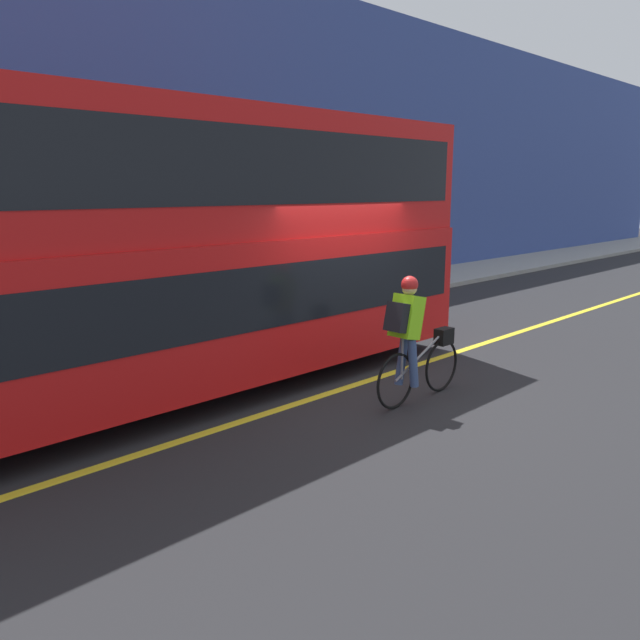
# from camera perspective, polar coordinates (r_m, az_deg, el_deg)

# --- Properties ---
(ground_plane) EXTENTS (80.00, 80.00, 0.00)m
(ground_plane) POSITION_cam_1_polar(r_m,az_deg,el_deg) (8.95, 3.03, -5.77)
(ground_plane) COLOR #232326
(road_center_line) EXTENTS (50.00, 0.14, 0.01)m
(road_center_line) POSITION_cam_1_polar(r_m,az_deg,el_deg) (8.89, 3.44, -5.86)
(road_center_line) COLOR yellow
(road_center_line) RESTS_ON ground_plane
(sidewalk_curb) EXTENTS (60.00, 2.46, 0.12)m
(sidewalk_curb) POSITION_cam_1_polar(r_m,az_deg,el_deg) (12.89, -14.24, -0.32)
(sidewalk_curb) COLOR gray
(sidewalk_curb) RESTS_ON ground_plane
(building_facade) EXTENTS (60.00, 0.30, 7.66)m
(building_facade) POSITION_cam_1_polar(r_m,az_deg,el_deg) (13.87, -18.08, 15.97)
(building_facade) COLOR #33478C
(building_facade) RESTS_ON ground_plane
(bus) EXTENTS (9.01, 2.57, 3.72)m
(bus) POSITION_cam_1_polar(r_m,az_deg,el_deg) (8.37, -13.35, 7.09)
(bus) COLOR black
(bus) RESTS_ON ground_plane
(cyclist_on_bike) EXTENTS (1.71, 0.32, 1.66)m
(cyclist_on_bike) POSITION_cam_1_polar(r_m,az_deg,el_deg) (7.99, 8.45, -1.42)
(cyclist_on_bike) COLOR black
(cyclist_on_bike) RESTS_ON ground_plane
(trash_bin) EXTENTS (0.50, 0.50, 0.88)m
(trash_bin) POSITION_cam_1_polar(r_m,az_deg,el_deg) (12.01, -20.29, 0.84)
(trash_bin) COLOR #194C23
(trash_bin) RESTS_ON sidewalk_curb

